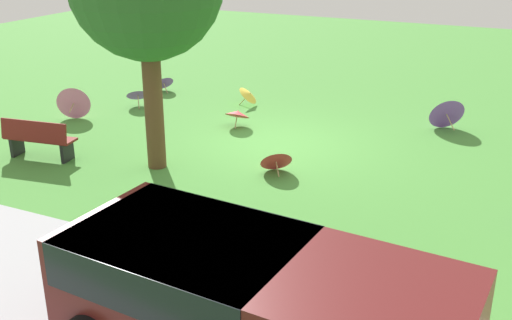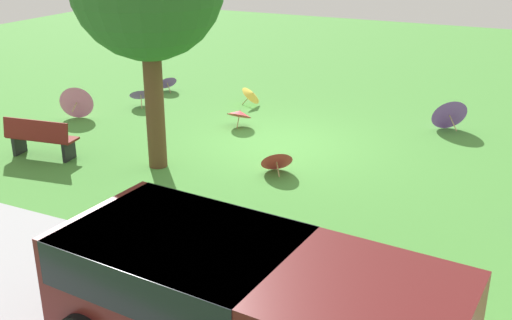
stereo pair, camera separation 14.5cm
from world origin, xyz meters
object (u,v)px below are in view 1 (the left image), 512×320
at_px(parasol_purple_0, 163,82).
at_px(parasol_red_0, 237,113).
at_px(parasol_purple_3, 138,94).
at_px(parasol_red_1, 276,159).
at_px(parasol_yellow_0, 249,94).
at_px(parasol_pink_0, 74,102).
at_px(parasol_purple_2, 445,112).
at_px(van_dark, 244,299).
at_px(park_bench, 38,139).

bearing_deg(parasol_purple_0, parasol_red_0, 149.42).
height_order(parasol_purple_0, parasol_purple_3, parasol_purple_3).
bearing_deg(parasol_purple_0, parasol_purple_3, 99.03).
height_order(parasol_red_1, parasol_purple_3, parasol_purple_3).
distance_m(parasol_red_0, parasol_yellow_0, 1.94).
bearing_deg(parasol_purple_3, parasol_purple_0, -80.97).
relative_size(parasol_purple_0, parasol_purple_3, 0.92).
height_order(parasol_yellow_0, parasol_purple_3, parasol_purple_3).
distance_m(parasol_purple_0, parasol_purple_3, 1.72).
height_order(parasol_purple_0, parasol_red_0, parasol_purple_0).
distance_m(parasol_red_1, parasol_pink_0, 6.39).
distance_m(parasol_purple_2, parasol_pink_0, 9.53).
bearing_deg(van_dark, parasol_purple_0, -52.54).
distance_m(van_dark, parasol_red_0, 8.97).
height_order(park_bench, parasol_pink_0, park_bench).
bearing_deg(parasol_red_0, parasol_purple_2, -156.36).
distance_m(parasol_yellow_0, parasol_purple_3, 3.12).
distance_m(parasol_red_0, parasol_pink_0, 4.37).
distance_m(van_dark, parasol_yellow_0, 10.89).
xyz_separation_m(van_dark, parasol_red_1, (2.03, -5.59, -0.62)).
bearing_deg(parasol_purple_0, parasol_yellow_0, 174.70).
distance_m(parasol_purple_2, parasol_purple_3, 8.27).
bearing_deg(parasol_yellow_0, park_bench, 67.74).
height_order(parasol_purple_0, parasol_red_1, parasol_red_1).
distance_m(parasol_purple_0, parasol_yellow_0, 3.06).
bearing_deg(parasol_yellow_0, parasol_red_1, 122.16).
relative_size(park_bench, parasol_red_1, 1.97).
bearing_deg(parasol_red_0, van_dark, 117.34).
distance_m(parasol_red_0, parasol_purple_2, 5.19).
height_order(park_bench, parasol_purple_2, park_bench).
bearing_deg(parasol_pink_0, parasol_red_0, -164.26).
bearing_deg(parasol_red_0, park_bench, 52.85).
xyz_separation_m(van_dark, park_bench, (7.02, -4.12, -0.45)).
distance_m(parasol_red_0, parasol_purple_3, 3.38).
relative_size(parasol_purple_2, parasol_pink_0, 1.14).
bearing_deg(parasol_red_1, parasol_purple_3, -27.35).
xyz_separation_m(van_dark, parasol_purple_0, (7.73, -10.09, -0.61)).
relative_size(parasol_purple_2, parasol_purple_3, 1.24).
xyz_separation_m(parasol_purple_0, parasol_yellow_0, (-3.05, 0.28, 0.02)).
xyz_separation_m(parasol_purple_2, parasol_red_1, (2.67, 4.45, -0.15)).
height_order(van_dark, park_bench, van_dark).
height_order(park_bench, parasol_red_0, park_bench).
distance_m(park_bench, parasol_purple_3, 4.30).
bearing_deg(parasol_red_1, parasol_purple_2, -121.03).
distance_m(park_bench, parasol_yellow_0, 6.15).
xyz_separation_m(park_bench, parasol_purple_0, (0.72, -5.98, -0.16)).
relative_size(parasol_red_1, parasol_yellow_0, 1.23).
distance_m(park_bench, parasol_red_1, 5.20).
xyz_separation_m(parasol_red_0, parasol_pink_0, (4.20, 1.18, 0.09)).
height_order(parasol_red_0, parasol_red_1, parasol_red_1).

